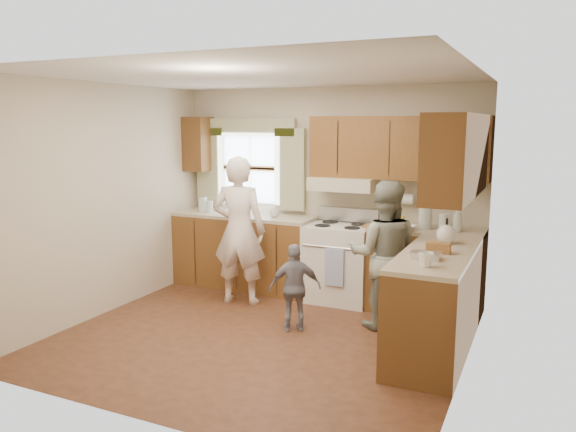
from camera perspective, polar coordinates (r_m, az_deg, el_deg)
The scene contains 6 objects.
room at distance 5.31m, azimuth -2.80°, elevation 0.50°, with size 3.80×3.80×3.80m.
kitchen_fixtures at distance 6.13m, azimuth 7.04°, elevation -2.27°, with size 3.80×2.25×2.15m.
stove at distance 6.64m, azimuth 5.35°, elevation -4.61°, with size 0.76×0.67×1.07m.
woman_left at distance 6.46m, azimuth -4.99°, elevation -1.49°, with size 0.62×0.41×1.71m, color white.
woman_right at distance 5.76m, azimuth 9.72°, elevation -3.93°, with size 0.73×0.57×1.51m, color #2A4138.
child at distance 5.66m, azimuth 0.72°, elevation -7.27°, with size 0.52×0.22×0.89m, color gray.
Camera 1 is at (2.44, -4.64, 2.08)m, focal length 35.00 mm.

